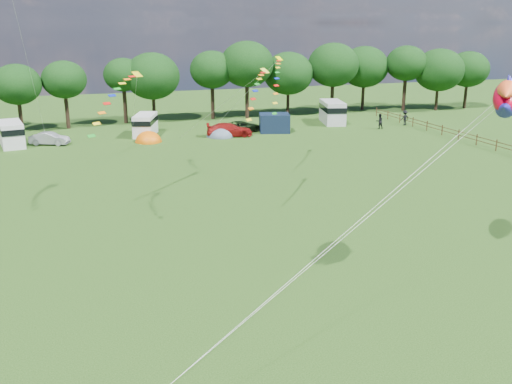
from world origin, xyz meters
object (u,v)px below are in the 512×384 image
object	(u,v)px
tent_greyblue	(220,136)
walker_a	(379,121)
car_d	(242,127)
campervan_b	(11,133)
tent_orange	(149,142)
fish_kite	(508,97)
campervan_d	(332,111)
walker_b	(405,118)
campervan_c	(145,124)
car_c	(229,130)
car_b	(50,139)

from	to	relation	value
tent_greyblue	walker_a	bearing A→B (deg)	-3.87
walker_a	car_d	bearing A→B (deg)	-9.33
campervan_b	tent_greyblue	world-z (taller)	campervan_b
tent_orange	fish_kite	distance (m)	42.39
tent_orange	tent_greyblue	bearing A→B (deg)	2.99
walker_a	tent_greyblue	bearing A→B (deg)	-2.60
car_d	campervan_d	size ratio (longest dim) A/B	0.80
tent_greyblue	walker_b	distance (m)	24.23
campervan_c	car_c	bearing A→B (deg)	-94.23
car_b	fish_kite	xyz separation A→B (m)	(22.34, -41.26, 8.40)
campervan_c	walker_b	world-z (taller)	campervan_c
campervan_b	tent_orange	size ratio (longest dim) A/B	1.71
car_c	campervan_b	xyz separation A→B (m)	(-23.26, 2.13, 0.62)
campervan_d	tent_orange	world-z (taller)	campervan_d
campervan_b	car_b	bearing A→B (deg)	-109.62
car_d	campervan_c	distance (m)	11.26
campervan_c	walker_b	distance (m)	32.41
tent_greyblue	walker_b	world-z (taller)	walker_b
car_b	campervan_d	xyz separation A→B (m)	(34.64, 3.08, 0.85)
fish_kite	walker_a	distance (m)	42.63
campervan_c	tent_greyblue	size ratio (longest dim) A/B	1.53
car_c	walker_a	distance (m)	18.84
campervan_b	campervan_c	bearing A→B (deg)	-92.91
car_d	tent_greyblue	world-z (taller)	car_d
fish_kite	campervan_d	bearing A→B (deg)	29.19
tent_greyblue	campervan_d	bearing A→B (deg)	14.96
car_d	walker_b	bearing A→B (deg)	-116.87
car_b	campervan_b	bearing A→B (deg)	102.50
car_d	campervan_c	size ratio (longest dim) A/B	0.92
campervan_c	tent_orange	size ratio (longest dim) A/B	1.68
car_d	campervan_c	xyz separation A→B (m)	(-11.11, 1.72, 0.63)
campervan_c	tent_greyblue	distance (m)	8.84
tent_greyblue	fish_kite	size ratio (longest dim) A/B	0.95
car_d	tent_greyblue	size ratio (longest dim) A/B	1.41
campervan_c	campervan_d	world-z (taller)	campervan_d
campervan_c	tent_greyblue	xyz separation A→B (m)	(8.01, -3.50, -1.29)
car_c	car_d	world-z (taller)	car_c
car_b	car_c	size ratio (longest dim) A/B	0.76
car_c	fish_kite	xyz separation A→B (m)	(2.84, -39.81, 8.32)
campervan_c	walker_a	bearing A→B (deg)	-81.71
tent_orange	campervan_d	bearing A→B (deg)	11.01
car_b	tent_greyblue	size ratio (longest dim) A/B	1.08
car_b	campervan_d	world-z (taller)	campervan_d
campervan_d	campervan_c	bearing A→B (deg)	105.82
car_d	campervan_c	world-z (taller)	campervan_c
campervan_d	car_c	bearing A→B (deg)	120.56
campervan_b	tent_greyblue	xyz separation A→B (m)	(22.25, -1.92, -1.35)
campervan_d	tent_orange	size ratio (longest dim) A/B	1.93
car_b	campervan_c	xyz separation A→B (m)	(10.48, 2.27, 0.64)
tent_greyblue	fish_kite	xyz separation A→B (m)	(3.86, -40.03, 9.05)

